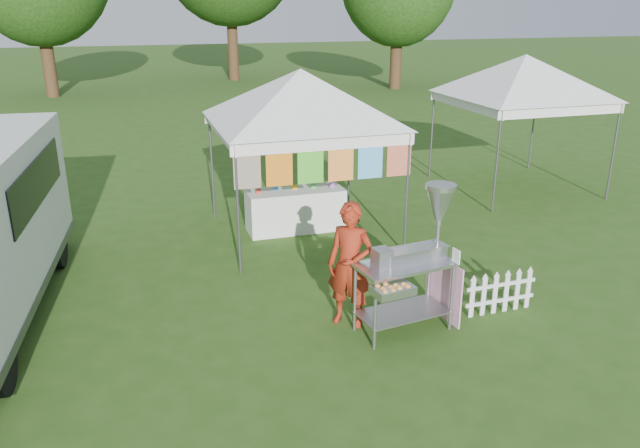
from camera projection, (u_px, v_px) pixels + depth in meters
name	position (u px, v px, depth m)	size (l,w,h in m)	color
ground	(372.00, 320.00, 8.46)	(120.00, 120.00, 0.00)	#2A4E16
canopy_main	(301.00, 69.00, 10.60)	(4.24, 4.24, 3.45)	#59595E
canopy_right	(526.00, 55.00, 13.49)	(4.24, 4.24, 3.45)	#59595E
donut_cart	(419.00, 248.00, 7.91)	(1.38, 1.10, 1.91)	gray
vendor	(350.00, 265.00, 8.10)	(0.62, 0.40, 1.69)	maroon
picket_fence	(500.00, 293.00, 8.57)	(1.08, 0.06, 0.56)	white
display_table	(295.00, 210.00, 11.69)	(1.80, 0.70, 0.78)	white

